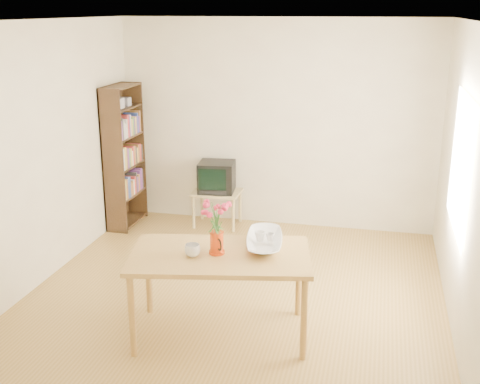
% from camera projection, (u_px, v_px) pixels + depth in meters
% --- Properties ---
extents(room, '(4.50, 4.50, 4.50)m').
position_uv_depth(room, '(236.00, 170.00, 5.43)').
color(room, olive).
rests_on(room, ground).
extents(table, '(1.63, 1.12, 0.75)m').
position_uv_depth(table, '(220.00, 262.00, 5.01)').
color(table, olive).
rests_on(table, ground).
extents(tv_stand, '(0.60, 0.45, 0.46)m').
position_uv_depth(tv_stand, '(217.00, 197.00, 7.69)').
color(tv_stand, tan).
rests_on(tv_stand, ground).
extents(bookshelf, '(0.28, 0.70, 1.80)m').
position_uv_depth(bookshelf, '(125.00, 161.00, 7.60)').
color(bookshelf, black).
rests_on(bookshelf, ground).
extents(pitcher, '(0.14, 0.19, 0.20)m').
position_uv_depth(pitcher, '(217.00, 243.00, 4.97)').
color(pitcher, '#C83A0B').
rests_on(pitcher, table).
extents(flowers, '(0.22, 0.22, 0.31)m').
position_uv_depth(flowers, '(216.00, 215.00, 4.89)').
color(flowers, '#D23156').
rests_on(flowers, pitcher).
extents(mug, '(0.18, 0.18, 0.10)m').
position_uv_depth(mug, '(192.00, 250.00, 4.92)').
color(mug, white).
rests_on(mug, table).
extents(bowl, '(0.53, 0.53, 0.43)m').
position_uv_depth(bowl, '(265.00, 221.00, 5.11)').
color(bowl, white).
rests_on(bowl, table).
extents(teacup_a, '(0.10, 0.10, 0.07)m').
position_uv_depth(teacup_a, '(260.00, 225.00, 5.13)').
color(teacup_a, white).
rests_on(teacup_a, bowl).
extents(teacup_b, '(0.08, 0.08, 0.06)m').
position_uv_depth(teacup_b, '(270.00, 226.00, 5.13)').
color(teacup_b, white).
rests_on(teacup_b, bowl).
extents(television, '(0.48, 0.46, 0.38)m').
position_uv_depth(television, '(217.00, 176.00, 7.62)').
color(television, black).
rests_on(television, tv_stand).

